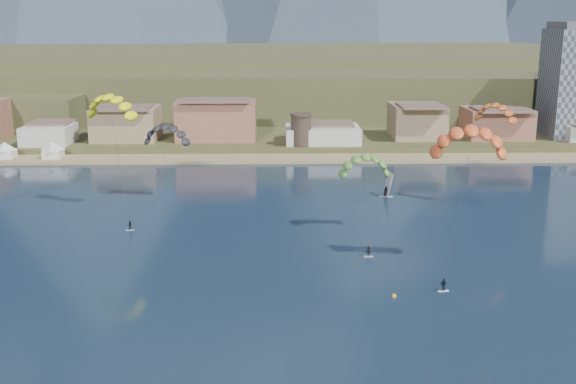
{
  "coord_description": "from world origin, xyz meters",
  "views": [
    {
      "loc": [
        -1.96,
        -69.72,
        35.56
      ],
      "look_at": [
        0.0,
        32.0,
        10.0
      ],
      "focal_mm": 43.88,
      "sensor_mm": 36.0,
      "label": 1
    }
  ],
  "objects": [
    {
      "name": "kitesurfer_orange",
      "position": [
        24.99,
        25.76,
        19.33
      ],
      "size": [
        11.47,
        11.93,
        22.48
      ],
      "color": "silver",
      "rests_on": "ground"
    },
    {
      "name": "ground",
      "position": [
        0.0,
        0.0,
        0.0
      ],
      "size": [
        2400.0,
        2400.0,
        0.0
      ],
      "primitive_type": "plane",
      "color": "#0E1B32",
      "rests_on": "ground"
    },
    {
      "name": "land",
      "position": [
        0.0,
        560.0,
        0.0
      ],
      "size": [
        2200.0,
        900.0,
        4.0
      ],
      "color": "brown",
      "rests_on": "ground"
    },
    {
      "name": "town",
      "position": [
        -40.0,
        122.0,
        8.0
      ],
      "size": [
        400.0,
        24.0,
        12.0
      ],
      "color": "silver",
      "rests_on": "ground"
    },
    {
      "name": "distant_kite_orange",
      "position": [
        39.11,
        59.66,
        18.67
      ],
      "size": [
        8.28,
        8.21,
        21.33
      ],
      "color": "#262626",
      "rests_on": "ground"
    },
    {
      "name": "kitesurfer_yellow",
      "position": [
        -31.63,
        58.37,
        20.21
      ],
      "size": [
        11.31,
        17.43,
        24.38
      ],
      "color": "silver",
      "rests_on": "ground"
    },
    {
      "name": "kitesurfer_green",
      "position": [
        12.96,
        43.92,
        11.95
      ],
      "size": [
        9.36,
        15.3,
        16.66
      ],
      "color": "silver",
      "rests_on": "ground"
    },
    {
      "name": "beach",
      "position": [
        0.0,
        106.0,
        0.25
      ],
      "size": [
        2200.0,
        12.0,
        0.9
      ],
      "color": "tan",
      "rests_on": "ground"
    },
    {
      "name": "windsurfer",
      "position": [
        20.65,
        67.54,
        1.56
      ],
      "size": [
        3.01,
        3.15,
        4.91
      ],
      "color": "silver",
      "rests_on": "ground"
    },
    {
      "name": "foothills",
      "position": [
        22.39,
        232.47,
        9.08
      ],
      "size": [
        940.0,
        210.0,
        18.0
      ],
      "color": "brown",
      "rests_on": "ground"
    },
    {
      "name": "distant_kite_dark",
      "position": [
        -22.97,
        65.52,
        13.85
      ],
      "size": [
        9.91,
        6.52,
        17.1
      ],
      "color": "#262626",
      "rests_on": "ground"
    },
    {
      "name": "buoy",
      "position": [
        13.5,
        15.47,
        0.1
      ],
      "size": [
        0.61,
        0.61,
        0.61
      ],
      "color": "yellow",
      "rests_on": "ground"
    },
    {
      "name": "watchtower",
      "position": [
        5.0,
        114.0,
        6.37
      ],
      "size": [
        5.82,
        5.82,
        8.6
      ],
      "color": "#47382D",
      "rests_on": "ground"
    }
  ]
}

